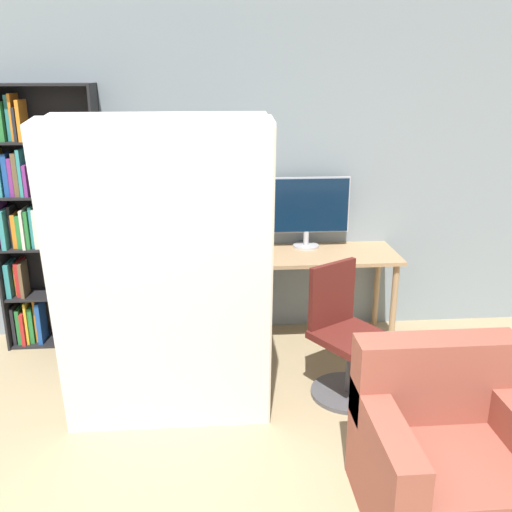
{
  "coord_description": "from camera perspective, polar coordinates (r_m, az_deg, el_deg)",
  "views": [
    {
      "loc": [
        0.24,
        -1.87,
        2.15
      ],
      "look_at": [
        0.51,
        1.5,
        1.05
      ],
      "focal_mm": 40.0,
      "sensor_mm": 36.0,
      "label": 1
    }
  ],
  "objects": [
    {
      "name": "wall_back",
      "position": [
        4.7,
        -7.57,
        8.06
      ],
      "size": [
        8.0,
        0.06,
        2.7
      ],
      "color": "gray",
      "rests_on": "ground"
    },
    {
      "name": "desk",
      "position": [
        4.63,
        6.02,
        -0.96
      ],
      "size": [
        1.3,
        0.59,
        0.76
      ],
      "color": "tan",
      "rests_on": "ground"
    },
    {
      "name": "monitor",
      "position": [
        4.66,
        5.12,
        4.8
      ],
      "size": [
        0.7,
        0.21,
        0.58
      ],
      "color": "#B7B7BC",
      "rests_on": "desk"
    },
    {
      "name": "mattress_near",
      "position": [
        3.38,
        -9.17,
        -2.79
      ],
      "size": [
        1.26,
        0.45,
        1.92
      ],
      "color": "silver",
      "rests_on": "ground"
    },
    {
      "name": "mattress_far",
      "position": [
        3.65,
        -8.85,
        -1.23
      ],
      "size": [
        1.26,
        0.41,
        1.92
      ],
      "color": "silver",
      "rests_on": "ground"
    },
    {
      "name": "bookshelf",
      "position": [
        4.8,
        -21.04,
        3.58
      ],
      "size": [
        0.82,
        0.32,
        2.07
      ],
      "color": "black",
      "rests_on": "ground"
    },
    {
      "name": "armchair",
      "position": [
        3.16,
        18.59,
        -18.45
      ],
      "size": [
        0.85,
        0.8,
        0.85
      ],
      "color": "#934C3D",
      "rests_on": "ground"
    },
    {
      "name": "office_chair",
      "position": [
        4.0,
        8.88,
        -8.68
      ],
      "size": [
        0.61,
        0.61,
        0.91
      ],
      "color": "#4C4C51",
      "rests_on": "ground"
    }
  ]
}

